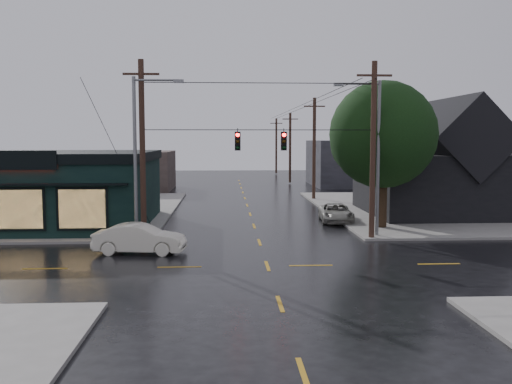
{
  "coord_description": "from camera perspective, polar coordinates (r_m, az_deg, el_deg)",
  "views": [
    {
      "loc": [
        -1.9,
        -25.55,
        5.79
      ],
      "look_at": [
        -0.3,
        4.05,
        3.03
      ],
      "focal_mm": 40.0,
      "sensor_mm": 36.0,
      "label": 1
    }
  ],
  "objects": [
    {
      "name": "utility_pole_nw",
      "position": [
        32.89,
        -11.13,
        -4.92
      ],
      "size": [
        2.0,
        0.32,
        10.15
      ],
      "primitive_type": null,
      "color": "black",
      "rests_on": "ground"
    },
    {
      "name": "bg_building_east",
      "position": [
        72.85,
        11.14,
        2.87
      ],
      "size": [
        14.0,
        12.0,
        5.6
      ],
      "primitive_type": "cube",
      "color": "#242429",
      "rests_on": "ground"
    },
    {
      "name": "ne_building",
      "position": [
        45.8,
        18.59,
        3.4
      ],
      "size": [
        12.6,
        11.6,
        8.75
      ],
      "color": "black",
      "rests_on": "ground"
    },
    {
      "name": "span_signal_assembly",
      "position": [
        32.11,
        0.47,
        5.16
      ],
      "size": [
        13.0,
        0.48,
        1.23
      ],
      "color": "black",
      "rests_on": "ground"
    },
    {
      "name": "corner_tree",
      "position": [
        37.23,
        12.57,
        5.6
      ],
      "size": [
        6.84,
        6.84,
        9.35
      ],
      "color": "black",
      "rests_on": "ground"
    },
    {
      "name": "utility_pole_ne",
      "position": [
        33.63,
        11.46,
        -4.7
      ],
      "size": [
        2.0,
        0.32,
        10.15
      ],
      "primitive_type": null,
      "color": "black",
      "rests_on": "ground"
    },
    {
      "name": "suv_silver",
      "position": [
        40.15,
        8.0,
        -2.09
      ],
      "size": [
        2.5,
        4.79,
        1.29
      ],
      "primitive_type": "imported",
      "rotation": [
        0.0,
        0.0,
        -0.08
      ],
      "color": "gray",
      "rests_on": "ground"
    },
    {
      "name": "utility_pole_far_a",
      "position": [
        54.51,
        5.79,
        -0.8
      ],
      "size": [
        2.0,
        0.32,
        9.65
      ],
      "primitive_type": null,
      "color": "black",
      "rests_on": "ground"
    },
    {
      "name": "bg_building_west",
      "position": [
        66.75,
        -13.55,
        2.09
      ],
      "size": [
        12.0,
        10.0,
        4.4
      ],
      "primitive_type": "cube",
      "color": "#382C28",
      "rests_on": "ground"
    },
    {
      "name": "sedan_cream",
      "position": [
        29.52,
        -11.55,
        -4.6
      ],
      "size": [
        4.75,
        2.1,
        1.51
      ],
      "primitive_type": "imported",
      "rotation": [
        0.0,
        0.0,
        1.46
      ],
      "color": "beige",
      "rests_on": "ground"
    },
    {
      "name": "sidewalk_ne",
      "position": [
        50.86,
        22.44,
        -1.53
      ],
      "size": [
        28.0,
        28.0,
        0.15
      ],
      "primitive_type": "cube",
      "color": "slate",
      "rests_on": "ground"
    },
    {
      "name": "ground_plane",
      "position": [
        26.26,
        1.14,
        -7.41
      ],
      "size": [
        160.0,
        160.0,
        0.0
      ],
      "primitive_type": "plane",
      "color": "black"
    },
    {
      "name": "streetlight_nw",
      "position": [
        32.25,
        -11.83,
        -5.13
      ],
      "size": [
        5.4,
        0.3,
        9.15
      ],
      "primitive_type": null,
      "color": "slate",
      "rests_on": "ground"
    },
    {
      "name": "utility_pole_far_c",
      "position": [
        94.1,
        2.03,
        1.79
      ],
      "size": [
        2.0,
        0.32,
        9.15
      ],
      "primitive_type": null,
      "color": "black",
      "rests_on": "ground"
    },
    {
      "name": "pizza_shop",
      "position": [
        40.79,
        -21.82,
        0.4
      ],
      "size": [
        16.3,
        12.34,
        4.9
      ],
      "color": "black",
      "rests_on": "ground"
    },
    {
      "name": "utility_pole_far_b",
      "position": [
        74.25,
        3.41,
        0.84
      ],
      "size": [
        2.0,
        0.32,
        9.15
      ],
      "primitive_type": null,
      "color": "black",
      "rests_on": "ground"
    },
    {
      "name": "streetlight_ne",
      "position": [
        34.43,
        11.97,
        -4.47
      ],
      "size": [
        5.4,
        0.3,
        9.15
      ],
      "primitive_type": null,
      "color": "slate",
      "rests_on": "ground"
    }
  ]
}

